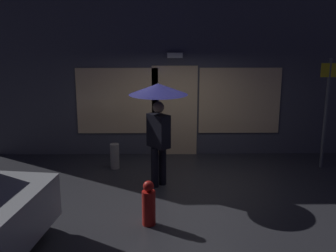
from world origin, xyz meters
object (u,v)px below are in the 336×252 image
at_px(sidewalk_bollard, 115,156).
at_px(fire_hydrant, 149,204).
at_px(person_with_umbrella, 158,105).
at_px(street_sign_post, 326,107).

distance_m(sidewalk_bollard, fire_hydrant, 2.80).
height_order(person_with_umbrella, fire_hydrant, person_with_umbrella).
bearing_deg(person_with_umbrella, fire_hydrant, -45.51).
relative_size(person_with_umbrella, fire_hydrant, 2.76).
bearing_deg(street_sign_post, person_with_umbrella, -164.06).
distance_m(street_sign_post, fire_hydrant, 4.78).
bearing_deg(street_sign_post, sidewalk_bollard, -179.71).
xyz_separation_m(person_with_umbrella, fire_hydrant, (-0.14, -1.64, -1.30)).
height_order(street_sign_post, fire_hydrant, street_sign_post).
relative_size(person_with_umbrella, sidewalk_bollard, 3.63).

